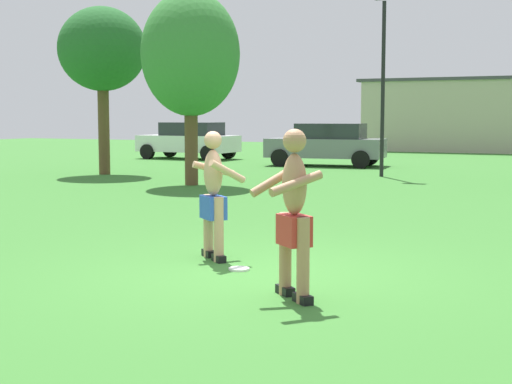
{
  "coord_description": "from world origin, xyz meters",
  "views": [
    {
      "loc": [
        3.71,
        -7.83,
        1.87
      ],
      "look_at": [
        -0.02,
        -0.02,
        0.97
      ],
      "focal_mm": 51.99,
      "sensor_mm": 36.0,
      "label": 1
    }
  ],
  "objects_px": {
    "lamp_post": "(383,64)",
    "tree_behind_players": "(102,50)",
    "frisbee": "(239,269)",
    "car_gray_mid_lot": "(327,144)",
    "tree_near_building": "(190,55)",
    "player_in_blue": "(214,192)",
    "car_white_near_post": "(189,140)",
    "player_near": "(294,210)"
  },
  "relations": [
    {
      "from": "player_near",
      "to": "player_in_blue",
      "type": "relative_size",
      "value": 1.04
    },
    {
      "from": "player_near",
      "to": "lamp_post",
      "type": "height_order",
      "value": "lamp_post"
    },
    {
      "from": "lamp_post",
      "to": "tree_near_building",
      "type": "bearing_deg",
      "value": -128.11
    },
    {
      "from": "car_white_near_post",
      "to": "tree_near_building",
      "type": "relative_size",
      "value": 0.84
    },
    {
      "from": "tree_behind_players",
      "to": "tree_near_building",
      "type": "height_order",
      "value": "tree_behind_players"
    },
    {
      "from": "frisbee",
      "to": "car_gray_mid_lot",
      "type": "bearing_deg",
      "value": 106.83
    },
    {
      "from": "car_white_near_post",
      "to": "tree_behind_players",
      "type": "xyz_separation_m",
      "value": [
        1.86,
        -8.45,
        3.09
      ]
    },
    {
      "from": "player_in_blue",
      "to": "frisbee",
      "type": "xyz_separation_m",
      "value": [
        0.6,
        -0.47,
        -0.87
      ]
    },
    {
      "from": "player_in_blue",
      "to": "lamp_post",
      "type": "height_order",
      "value": "lamp_post"
    },
    {
      "from": "car_white_near_post",
      "to": "tree_behind_players",
      "type": "bearing_deg",
      "value": -77.56
    },
    {
      "from": "player_in_blue",
      "to": "frisbee",
      "type": "distance_m",
      "value": 1.16
    },
    {
      "from": "frisbee",
      "to": "lamp_post",
      "type": "bearing_deg",
      "value": 99.13
    },
    {
      "from": "frisbee",
      "to": "lamp_post",
      "type": "xyz_separation_m",
      "value": [
        -2.3,
        14.29,
        3.4
      ]
    },
    {
      "from": "car_gray_mid_lot",
      "to": "tree_near_building",
      "type": "distance_m",
      "value": 9.18
    },
    {
      "from": "player_near",
      "to": "car_gray_mid_lot",
      "type": "distance_m",
      "value": 20.28
    },
    {
      "from": "player_near",
      "to": "tree_behind_players",
      "type": "distance_m",
      "value": 17.32
    },
    {
      "from": "car_gray_mid_lot",
      "to": "tree_near_building",
      "type": "xyz_separation_m",
      "value": [
        -0.68,
        -8.77,
        2.65
      ]
    },
    {
      "from": "car_gray_mid_lot",
      "to": "lamp_post",
      "type": "bearing_deg",
      "value": -50.28
    },
    {
      "from": "frisbee",
      "to": "car_gray_mid_lot",
      "type": "height_order",
      "value": "car_gray_mid_lot"
    },
    {
      "from": "car_gray_mid_lot",
      "to": "lamp_post",
      "type": "xyz_separation_m",
      "value": [
        3.19,
        -3.84,
        2.59
      ]
    },
    {
      "from": "car_gray_mid_lot",
      "to": "tree_near_building",
      "type": "height_order",
      "value": "tree_near_building"
    },
    {
      "from": "lamp_post",
      "to": "tree_near_building",
      "type": "xyz_separation_m",
      "value": [
        -3.87,
        -4.93,
        0.06
      ]
    },
    {
      "from": "tree_behind_players",
      "to": "car_white_near_post",
      "type": "bearing_deg",
      "value": 102.44
    },
    {
      "from": "player_near",
      "to": "player_in_blue",
      "type": "xyz_separation_m",
      "value": [
        -1.74,
        1.5,
        -0.04
      ]
    },
    {
      "from": "player_in_blue",
      "to": "car_gray_mid_lot",
      "type": "height_order",
      "value": "player_in_blue"
    },
    {
      "from": "player_in_blue",
      "to": "tree_near_building",
      "type": "xyz_separation_m",
      "value": [
        -5.56,
        8.89,
        2.6
      ]
    },
    {
      "from": "player_near",
      "to": "player_in_blue",
      "type": "height_order",
      "value": "player_near"
    },
    {
      "from": "player_in_blue",
      "to": "car_gray_mid_lot",
      "type": "bearing_deg",
      "value": 105.45
    },
    {
      "from": "player_in_blue",
      "to": "car_gray_mid_lot",
      "type": "xyz_separation_m",
      "value": [
        -4.88,
        17.66,
        -0.06
      ]
    },
    {
      "from": "tree_near_building",
      "to": "car_white_near_post",
      "type": "bearing_deg",
      "value": 120.91
    },
    {
      "from": "player_near",
      "to": "player_in_blue",
      "type": "distance_m",
      "value": 2.3
    },
    {
      "from": "player_near",
      "to": "tree_near_building",
      "type": "xyz_separation_m",
      "value": [
        -7.31,
        10.4,
        2.56
      ]
    },
    {
      "from": "lamp_post",
      "to": "tree_behind_players",
      "type": "distance_m",
      "value": 8.78
    },
    {
      "from": "player_near",
      "to": "tree_near_building",
      "type": "height_order",
      "value": "tree_near_building"
    },
    {
      "from": "car_gray_mid_lot",
      "to": "tree_behind_players",
      "type": "distance_m",
      "value": 9.0
    },
    {
      "from": "frisbee",
      "to": "car_white_near_post",
      "type": "height_order",
      "value": "car_white_near_post"
    },
    {
      "from": "car_white_near_post",
      "to": "car_gray_mid_lot",
      "type": "height_order",
      "value": "same"
    },
    {
      "from": "lamp_post",
      "to": "tree_near_building",
      "type": "relative_size",
      "value": 1.07
    },
    {
      "from": "player_near",
      "to": "tree_behind_players",
      "type": "xyz_separation_m",
      "value": [
        -11.71,
        12.41,
        2.99
      ]
    },
    {
      "from": "frisbee",
      "to": "car_gray_mid_lot",
      "type": "distance_m",
      "value": 18.96
    },
    {
      "from": "lamp_post",
      "to": "frisbee",
      "type": "bearing_deg",
      "value": -80.87
    },
    {
      "from": "car_white_near_post",
      "to": "tree_near_building",
      "type": "height_order",
      "value": "tree_near_building"
    }
  ]
}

